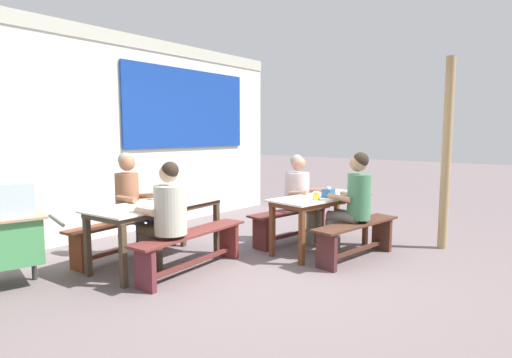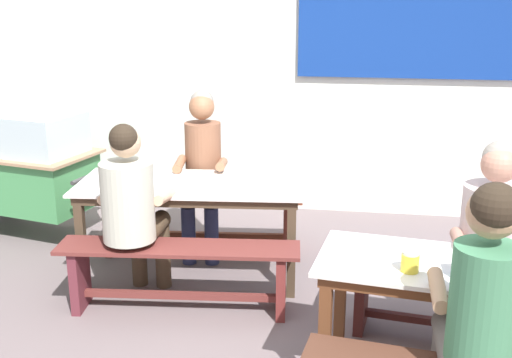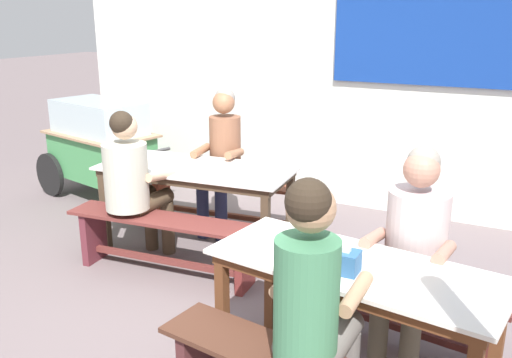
# 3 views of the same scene
# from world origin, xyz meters

# --- Properties ---
(backdrop_wall) EXTENTS (6.53, 0.23, 3.07)m
(backdrop_wall) POSITION_xyz_m (0.05, 2.78, 1.61)
(backdrop_wall) COLOR silver
(backdrop_wall) RESTS_ON ground_plane
(dining_table_far) EXTENTS (1.69, 0.87, 0.73)m
(dining_table_far) POSITION_xyz_m (-0.73, 1.06, 0.65)
(dining_table_far) COLOR silver
(dining_table_far) RESTS_ON ground_plane
(dining_table_near) EXTENTS (1.58, 0.81, 0.73)m
(dining_table_near) POSITION_xyz_m (1.02, -0.14, 0.65)
(dining_table_near) COLOR silver
(dining_table_near) RESTS_ON ground_plane
(bench_far_back) EXTENTS (1.65, 0.44, 0.46)m
(bench_far_back) POSITION_xyz_m (-0.78, 1.61, 0.32)
(bench_far_back) COLOR brown
(bench_far_back) RESTS_ON ground_plane
(bench_far_front) EXTENTS (1.60, 0.45, 0.46)m
(bench_far_front) POSITION_xyz_m (-0.68, 0.51, 0.31)
(bench_far_front) COLOR brown
(bench_far_front) RESTS_ON ground_plane
(bench_near_back) EXTENTS (1.44, 0.50, 0.46)m
(bench_near_back) POSITION_xyz_m (1.09, 0.40, 0.31)
(bench_near_back) COLOR #572621
(bench_near_back) RESTS_ON ground_plane
(food_cart) EXTENTS (1.63, 1.01, 1.07)m
(food_cart) POSITION_xyz_m (-2.42, 1.75, 0.62)
(food_cart) COLOR #459353
(food_cart) RESTS_ON ground_plane
(person_left_back_turned) EXTENTS (0.45, 0.59, 1.27)m
(person_left_back_turned) POSITION_xyz_m (-0.99, 0.56, 0.72)
(person_left_back_turned) COLOR #483726
(person_left_back_turned) RESTS_ON ground_plane
(person_near_front) EXTENTS (0.40, 0.55, 1.33)m
(person_near_front) POSITION_xyz_m (0.98, -0.61, 0.75)
(person_near_front) COLOR #66615B
(person_near_front) RESTS_ON ground_plane
(person_right_near_table) EXTENTS (0.48, 0.54, 1.26)m
(person_right_near_table) POSITION_xyz_m (1.22, 0.33, 0.72)
(person_right_near_table) COLOR #6C6450
(person_right_near_table) RESTS_ON ground_plane
(person_center_facing) EXTENTS (0.43, 0.53, 1.32)m
(person_center_facing) POSITION_xyz_m (-0.76, 1.54, 0.74)
(person_center_facing) COLOR #2B2F52
(person_center_facing) RESTS_ON ground_plane
(tissue_box) EXTENTS (0.15, 0.12, 0.14)m
(tissue_box) POSITION_xyz_m (0.99, -0.25, 0.79)
(tissue_box) COLOR #2D5B8F
(tissue_box) RESTS_ON dining_table_near
(condiment_jar) EXTENTS (0.09, 0.09, 0.11)m
(condiment_jar) POSITION_xyz_m (0.71, -0.24, 0.78)
(condiment_jar) COLOR yellow
(condiment_jar) RESTS_ON dining_table_near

